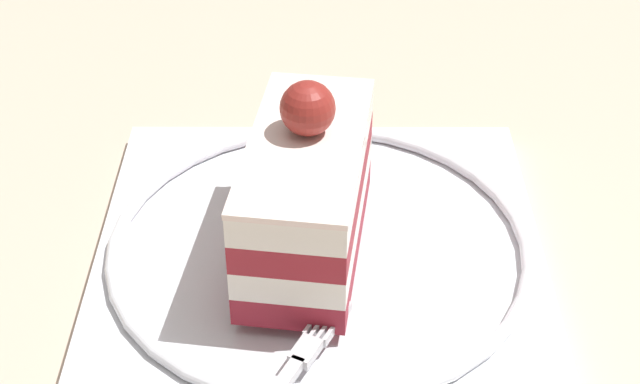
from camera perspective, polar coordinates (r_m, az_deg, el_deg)
ground_plane at (r=0.53m, az=2.42°, el=-2.32°), size 2.40×2.40×0.00m
dessert_plate at (r=0.50m, az=-0.00°, el=-3.63°), size 0.24×0.24×0.02m
cake_slice at (r=0.47m, az=-0.82°, el=0.00°), size 0.06×0.13×0.09m
fork at (r=0.42m, az=-2.07°, el=-11.07°), size 0.06×0.11×0.00m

